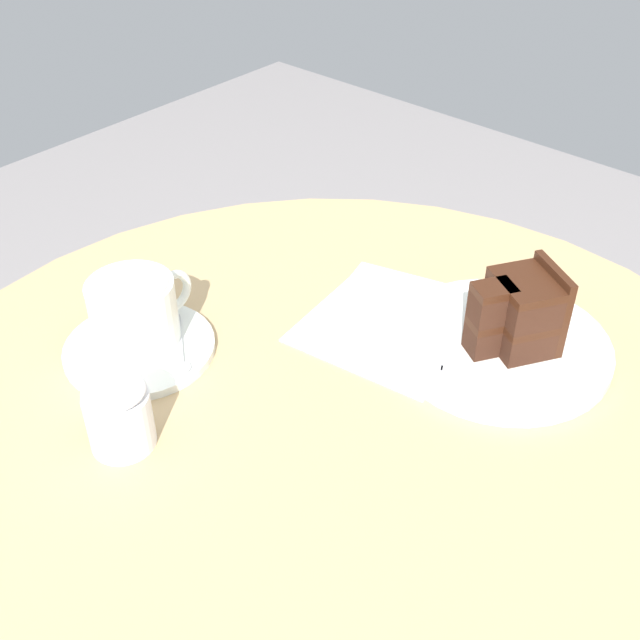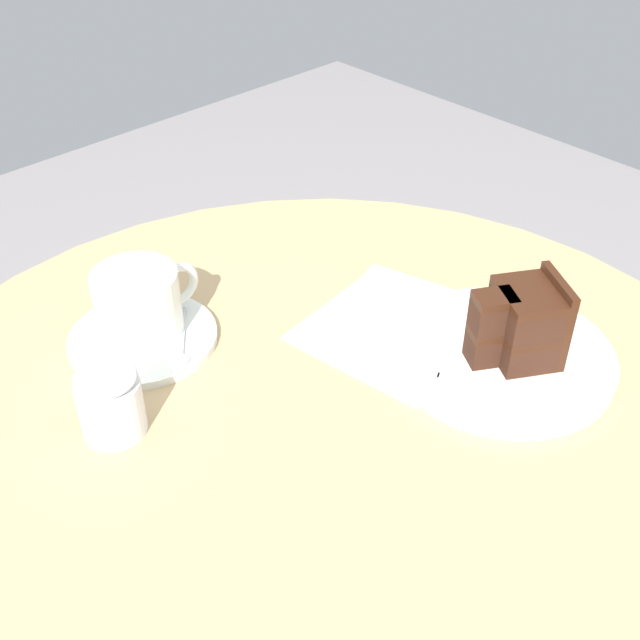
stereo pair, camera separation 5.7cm
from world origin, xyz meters
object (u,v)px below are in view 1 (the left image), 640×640
at_px(saucer, 140,348).
at_px(coffee_cup, 135,312).
at_px(cake_slice, 520,313).
at_px(fork, 461,373).
at_px(napkin, 394,321).
at_px(teaspoon, 180,352).
at_px(sugar_pot, 118,414).
at_px(cake_plate, 500,346).

bearing_deg(saucer, coffee_cup, 42.52).
bearing_deg(cake_slice, fork, 169.67).
relative_size(coffee_cup, fork, 0.89).
xyz_separation_m(saucer, cake_slice, (0.25, -0.29, 0.05)).
bearing_deg(coffee_cup, napkin, -39.66).
xyz_separation_m(teaspoon, sugar_pot, (-0.11, -0.05, 0.02)).
bearing_deg(saucer, fork, -57.52).
distance_m(fork, napkin, 0.11).
height_order(coffee_cup, cake_slice, cake_slice).
relative_size(coffee_cup, cake_slice, 1.19).
bearing_deg(sugar_pot, coffee_cup, 44.98).
distance_m(teaspoon, cake_slice, 0.34).
xyz_separation_m(coffee_cup, teaspoon, (0.01, -0.05, -0.04)).
height_order(napkin, sugar_pot, sugar_pot).
bearing_deg(saucer, cake_slice, -49.00).
relative_size(fork, napkin, 0.63).
height_order(cake_plate, fork, fork).
distance_m(cake_slice, sugar_pot, 0.39).
height_order(coffee_cup, fork, coffee_cup).
xyz_separation_m(saucer, fork, (0.17, -0.27, 0.01)).
relative_size(cake_plate, cake_slice, 2.26).
bearing_deg(cake_slice, napkin, 107.89).
bearing_deg(fork, teaspoon, 5.99).
xyz_separation_m(cake_plate, cake_slice, (0.01, -0.01, 0.05)).
xyz_separation_m(cake_plate, sugar_pot, (-0.33, 0.18, 0.03)).
height_order(coffee_cup, sugar_pot, coffee_cup).
relative_size(cake_slice, napkin, 0.47).
bearing_deg(fork, cake_plate, -119.36).
relative_size(saucer, coffee_cup, 1.30).
bearing_deg(teaspoon, saucer, -117.24).
xyz_separation_m(saucer, teaspoon, (0.02, -0.04, 0.01)).
bearing_deg(saucer, napkin, -38.24).
distance_m(cake_slice, napkin, 0.14).
xyz_separation_m(napkin, sugar_pot, (-0.30, 0.08, 0.03)).
bearing_deg(sugar_pot, teaspoon, 24.09).
xyz_separation_m(saucer, coffee_cup, (0.00, 0.00, 0.04)).
xyz_separation_m(coffee_cup, cake_plate, (0.24, -0.28, -0.04)).
bearing_deg(teaspoon, sugar_pot, -27.78).
relative_size(saucer, napkin, 0.73).
xyz_separation_m(coffee_cup, cake_slice, (0.24, -0.29, 0.00)).
bearing_deg(teaspoon, napkin, 95.16).
relative_size(cake_slice, sugar_pot, 1.38).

